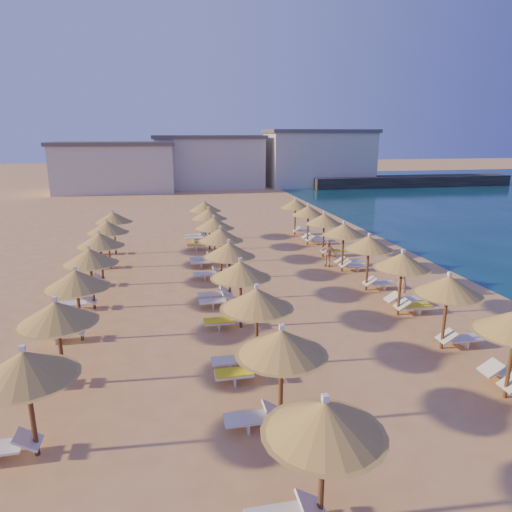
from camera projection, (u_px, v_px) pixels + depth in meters
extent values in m
plane|color=#E1A863|center=(297.00, 305.00, 20.79)|extent=(220.00, 220.00, 0.00)
cube|color=black|center=(411.00, 181.00, 67.08)|extent=(30.03, 4.24, 1.50)
cube|color=beige|center=(115.00, 169.00, 60.31)|extent=(15.00, 8.00, 6.00)
cube|color=#59514C|center=(113.00, 144.00, 59.46)|extent=(15.60, 8.48, 0.50)
cube|color=beige|center=(209.00, 163.00, 65.43)|extent=(15.00, 8.00, 6.80)
cube|color=#59514C|center=(208.00, 137.00, 64.48)|extent=(15.60, 8.48, 0.50)
cube|color=beige|center=(319.00, 160.00, 67.27)|extent=(15.00, 8.00, 7.60)
cube|color=#59514C|center=(320.00, 131.00, 66.21)|extent=(15.60, 8.48, 0.50)
cylinder|color=brown|center=(510.00, 362.00, 13.18)|extent=(0.12, 0.12, 2.34)
cylinder|color=brown|center=(445.00, 318.00, 16.26)|extent=(0.12, 0.12, 2.34)
cone|color=olive|center=(448.00, 285.00, 15.93)|extent=(2.24, 2.24, 0.67)
cone|color=olive|center=(448.00, 292.00, 16.00)|extent=(2.41, 2.41, 0.12)
cube|color=white|center=(450.00, 274.00, 15.83)|extent=(0.12, 0.12, 0.14)
cylinder|color=brown|center=(400.00, 289.00, 19.33)|extent=(0.12, 0.12, 2.34)
cone|color=olive|center=(402.00, 260.00, 19.01)|extent=(2.24, 2.24, 0.67)
cone|color=olive|center=(402.00, 267.00, 19.08)|extent=(2.41, 2.41, 0.12)
cube|color=white|center=(403.00, 251.00, 18.90)|extent=(0.12, 0.12, 0.14)
cylinder|color=brown|center=(367.00, 268.00, 22.41)|extent=(0.12, 0.12, 2.34)
cone|color=olive|center=(369.00, 243.00, 22.08)|extent=(2.24, 2.24, 0.67)
cone|color=olive|center=(369.00, 248.00, 22.15)|extent=(2.41, 2.41, 0.12)
cube|color=white|center=(370.00, 235.00, 21.98)|extent=(0.12, 0.12, 0.14)
cylinder|color=brown|center=(343.00, 251.00, 25.49)|extent=(0.12, 0.12, 2.34)
cone|color=olive|center=(344.00, 229.00, 25.16)|extent=(2.24, 2.24, 0.67)
cone|color=olive|center=(344.00, 234.00, 25.23)|extent=(2.41, 2.41, 0.12)
cube|color=white|center=(344.00, 222.00, 25.05)|extent=(0.12, 0.12, 0.14)
cylinder|color=brown|center=(323.00, 239.00, 28.56)|extent=(0.12, 0.12, 2.34)
cone|color=olive|center=(324.00, 219.00, 28.23)|extent=(2.24, 2.24, 0.67)
cone|color=olive|center=(324.00, 223.00, 28.31)|extent=(2.41, 2.41, 0.12)
cube|color=white|center=(324.00, 212.00, 28.13)|extent=(0.12, 0.12, 0.14)
cylinder|color=brown|center=(308.00, 228.00, 31.64)|extent=(0.12, 0.12, 2.34)
cone|color=olive|center=(308.00, 210.00, 31.31)|extent=(2.24, 2.24, 0.67)
cone|color=olive|center=(308.00, 214.00, 31.38)|extent=(2.41, 2.41, 0.12)
cube|color=white|center=(309.00, 205.00, 31.20)|extent=(0.12, 0.12, 0.14)
cylinder|color=brown|center=(295.00, 220.00, 34.71)|extent=(0.12, 0.12, 2.34)
cone|color=olive|center=(295.00, 204.00, 34.39)|extent=(2.24, 2.24, 0.67)
cone|color=olive|center=(295.00, 207.00, 34.46)|extent=(2.41, 2.41, 0.12)
cube|color=white|center=(295.00, 198.00, 34.28)|extent=(0.12, 0.12, 0.14)
cylinder|color=brown|center=(322.00, 474.00, 8.83)|extent=(0.12, 0.12, 2.34)
cone|color=olive|center=(324.00, 417.00, 8.50)|extent=(2.24, 2.24, 0.67)
cone|color=olive|center=(324.00, 430.00, 8.58)|extent=(2.41, 2.41, 0.12)
cube|color=white|center=(325.00, 398.00, 8.40)|extent=(0.12, 0.12, 0.14)
cylinder|color=brown|center=(281.00, 386.00, 11.91)|extent=(0.12, 0.12, 2.34)
cone|color=olive|center=(282.00, 342.00, 11.58)|extent=(2.24, 2.24, 0.67)
cone|color=olive|center=(281.00, 352.00, 11.65)|extent=(2.41, 2.41, 0.12)
cube|color=white|center=(282.00, 327.00, 11.47)|extent=(0.12, 0.12, 0.14)
cylinder|color=brown|center=(257.00, 334.00, 14.98)|extent=(0.12, 0.12, 2.34)
cone|color=olive|center=(257.00, 298.00, 14.66)|extent=(2.24, 2.24, 0.67)
cone|color=olive|center=(257.00, 306.00, 14.73)|extent=(2.41, 2.41, 0.12)
cube|color=white|center=(257.00, 286.00, 14.55)|extent=(0.12, 0.12, 0.14)
cylinder|color=brown|center=(241.00, 300.00, 18.06)|extent=(0.12, 0.12, 2.34)
cone|color=olive|center=(240.00, 270.00, 17.73)|extent=(2.24, 2.24, 0.67)
cone|color=olive|center=(241.00, 276.00, 17.80)|extent=(2.41, 2.41, 0.12)
cube|color=white|center=(240.00, 260.00, 17.63)|extent=(0.12, 0.12, 0.14)
cylinder|color=brown|center=(229.00, 276.00, 21.13)|extent=(0.12, 0.12, 2.34)
cone|color=olive|center=(229.00, 249.00, 20.81)|extent=(2.24, 2.24, 0.67)
cone|color=olive|center=(229.00, 255.00, 20.88)|extent=(2.41, 2.41, 0.12)
cube|color=white|center=(229.00, 241.00, 20.70)|extent=(0.12, 0.12, 0.14)
cylinder|color=brown|center=(221.00, 258.00, 24.21)|extent=(0.12, 0.12, 2.34)
cone|color=olive|center=(221.00, 234.00, 23.88)|extent=(2.24, 2.24, 0.67)
cone|color=olive|center=(221.00, 240.00, 23.95)|extent=(2.41, 2.41, 0.12)
cube|color=white|center=(220.00, 227.00, 23.78)|extent=(0.12, 0.12, 0.14)
cylinder|color=brown|center=(215.00, 244.00, 27.29)|extent=(0.12, 0.12, 2.34)
cone|color=olive|center=(214.00, 223.00, 26.96)|extent=(2.24, 2.24, 0.67)
cone|color=olive|center=(214.00, 228.00, 27.03)|extent=(2.41, 2.41, 0.12)
cube|color=white|center=(214.00, 216.00, 26.85)|extent=(0.12, 0.12, 0.14)
cylinder|color=brown|center=(209.00, 232.00, 30.36)|extent=(0.12, 0.12, 2.34)
cone|color=olive|center=(209.00, 214.00, 30.03)|extent=(2.24, 2.24, 0.67)
cone|color=olive|center=(209.00, 218.00, 30.11)|extent=(2.41, 2.41, 0.12)
cube|color=white|center=(209.00, 208.00, 29.93)|extent=(0.12, 0.12, 0.14)
cylinder|color=brown|center=(205.00, 223.00, 33.44)|extent=(0.12, 0.12, 2.34)
cone|color=olive|center=(205.00, 206.00, 33.11)|extent=(2.24, 2.24, 0.67)
cone|color=olive|center=(205.00, 210.00, 33.18)|extent=(2.41, 2.41, 0.12)
cube|color=white|center=(204.00, 201.00, 33.00)|extent=(0.12, 0.12, 0.14)
cylinder|color=brown|center=(32.00, 413.00, 10.77)|extent=(0.12, 0.12, 2.34)
cone|color=olive|center=(25.00, 365.00, 10.45)|extent=(2.24, 2.24, 0.67)
cone|color=olive|center=(26.00, 375.00, 10.52)|extent=(2.41, 2.41, 0.12)
cube|color=white|center=(22.00, 348.00, 10.34)|extent=(0.12, 0.12, 0.14)
cylinder|color=brown|center=(61.00, 351.00, 13.85)|extent=(0.12, 0.12, 2.34)
cone|color=olive|center=(56.00, 312.00, 13.52)|extent=(2.24, 2.24, 0.67)
cone|color=olive|center=(57.00, 321.00, 13.59)|extent=(2.41, 2.41, 0.12)
cube|color=white|center=(55.00, 299.00, 13.42)|extent=(0.12, 0.12, 0.14)
cylinder|color=brown|center=(79.00, 311.00, 16.93)|extent=(0.12, 0.12, 2.34)
cone|color=olive|center=(76.00, 279.00, 16.60)|extent=(2.24, 2.24, 0.67)
cone|color=olive|center=(77.00, 286.00, 16.67)|extent=(2.41, 2.41, 0.12)
cube|color=white|center=(75.00, 268.00, 16.49)|extent=(0.12, 0.12, 0.14)
cylinder|color=brown|center=(92.00, 284.00, 20.00)|extent=(0.12, 0.12, 2.34)
cone|color=olive|center=(90.00, 256.00, 19.67)|extent=(2.24, 2.24, 0.67)
cone|color=olive|center=(90.00, 262.00, 19.75)|extent=(2.41, 2.41, 0.12)
cube|color=white|center=(89.00, 247.00, 19.57)|extent=(0.12, 0.12, 0.14)
cylinder|color=brown|center=(102.00, 264.00, 23.08)|extent=(0.12, 0.12, 2.34)
cone|color=olive|center=(100.00, 240.00, 22.75)|extent=(2.24, 2.24, 0.67)
cone|color=olive|center=(100.00, 245.00, 22.82)|extent=(2.41, 2.41, 0.12)
cube|color=white|center=(99.00, 232.00, 22.64)|extent=(0.12, 0.12, 0.14)
cylinder|color=brown|center=(109.00, 248.00, 26.15)|extent=(0.12, 0.12, 2.34)
cone|color=olive|center=(107.00, 227.00, 25.83)|extent=(2.24, 2.24, 0.67)
cone|color=olive|center=(108.00, 232.00, 25.90)|extent=(2.41, 2.41, 0.12)
cube|color=white|center=(107.00, 220.00, 25.72)|extent=(0.12, 0.12, 0.14)
cylinder|color=brown|center=(115.00, 236.00, 29.23)|extent=(0.12, 0.12, 2.34)
cone|color=olive|center=(113.00, 217.00, 28.90)|extent=(2.24, 2.24, 0.67)
cone|color=olive|center=(113.00, 221.00, 28.97)|extent=(2.41, 2.41, 0.12)
cube|color=white|center=(113.00, 211.00, 28.80)|extent=(0.12, 0.12, 0.14)
cube|color=silver|center=(312.00, 506.00, 8.98)|extent=(0.58, 0.60, 0.40)
cube|color=silver|center=(512.00, 383.00, 13.40)|extent=(0.58, 0.60, 0.40)
cube|color=silver|center=(511.00, 370.00, 14.42)|extent=(1.21, 0.60, 0.06)
cube|color=silver|center=(510.00, 374.00, 14.47)|extent=(0.06, 0.54, 0.32)
cube|color=silver|center=(491.00, 368.00, 14.25)|extent=(0.58, 0.60, 0.40)
cube|color=silver|center=(247.00, 418.00, 11.96)|extent=(1.21, 0.60, 0.06)
cube|color=silver|center=(247.00, 424.00, 12.00)|extent=(0.06, 0.54, 0.32)
cube|color=silver|center=(274.00, 411.00, 12.06)|extent=(0.58, 0.60, 0.40)
cube|color=silver|center=(464.00, 338.00, 16.65)|extent=(1.21, 0.60, 0.06)
cube|color=silver|center=(464.00, 342.00, 16.69)|extent=(0.06, 0.54, 0.32)
cube|color=silver|center=(447.00, 336.00, 16.48)|extent=(0.58, 0.60, 0.40)
cube|color=silver|center=(230.00, 360.00, 15.04)|extent=(1.21, 0.60, 0.06)
cube|color=silver|center=(230.00, 364.00, 15.08)|extent=(0.06, 0.54, 0.32)
cube|color=silver|center=(251.00, 354.00, 15.13)|extent=(0.58, 0.60, 0.40)
cube|color=silver|center=(234.00, 374.00, 14.18)|extent=(1.21, 0.60, 0.06)
cube|color=silver|center=(234.00, 378.00, 14.23)|extent=(0.06, 0.54, 0.32)
cube|color=silver|center=(257.00, 367.00, 14.28)|extent=(0.58, 0.60, 0.40)
cube|color=yellow|center=(234.00, 372.00, 14.17)|extent=(1.17, 0.55, 0.05)
cube|color=silver|center=(417.00, 306.00, 19.72)|extent=(1.21, 0.60, 0.06)
cube|color=silver|center=(417.00, 310.00, 19.77)|extent=(0.06, 0.54, 0.32)
cube|color=silver|center=(402.00, 304.00, 19.55)|extent=(0.58, 0.60, 0.40)
cube|color=yellow|center=(417.00, 305.00, 19.71)|extent=(1.17, 0.55, 0.05)
cube|color=silver|center=(407.00, 299.00, 20.58)|extent=(1.21, 0.60, 0.06)
cube|color=silver|center=(407.00, 302.00, 20.62)|extent=(0.06, 0.54, 0.32)
cube|color=silver|center=(392.00, 297.00, 20.40)|extent=(0.58, 0.60, 0.40)
cube|color=silver|center=(219.00, 322.00, 18.11)|extent=(1.21, 0.60, 0.06)
cube|color=silver|center=(219.00, 325.00, 18.15)|extent=(0.06, 0.54, 0.32)
cube|color=silver|center=(237.00, 317.00, 18.21)|extent=(0.58, 0.60, 0.40)
cube|color=yellow|center=(219.00, 320.00, 18.10)|extent=(1.17, 0.55, 0.05)
cube|color=silver|center=(383.00, 283.00, 22.80)|extent=(1.21, 0.60, 0.06)
cube|color=silver|center=(383.00, 286.00, 22.84)|extent=(0.06, 0.54, 0.32)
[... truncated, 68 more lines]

